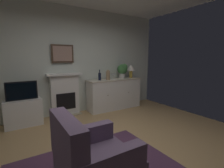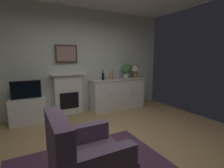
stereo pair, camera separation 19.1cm
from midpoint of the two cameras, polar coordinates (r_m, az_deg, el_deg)
ground_plane at (r=2.93m, az=2.61°, el=-22.55°), size 5.22×4.61×0.10m
wall_rear at (r=4.55m, az=-13.75°, el=7.64°), size 5.22×0.06×2.78m
fireplace_unit at (r=4.43m, az=-17.27°, el=-3.56°), size 0.87×0.30×1.10m
framed_picture at (r=4.38m, az=-18.06°, el=9.99°), size 0.55×0.04×0.45m
sideboard_cabinet at (r=4.83m, az=-0.36°, el=-3.44°), size 1.63×0.49×0.88m
table_lamp at (r=5.06m, az=5.53°, el=5.33°), size 0.26×0.26×0.40m
wine_bottle at (r=4.50m, az=-5.53°, el=2.67°), size 0.08×0.08×0.29m
wine_glass_left at (r=4.68m, az=-1.07°, el=3.13°), size 0.07×0.07×0.16m
wine_glass_center at (r=4.76m, az=-0.14°, el=3.23°), size 0.07×0.07×0.16m
vase_decorative at (r=4.57m, az=-2.61°, el=3.21°), size 0.11×0.11×0.28m
tv_cabinet at (r=4.21m, az=-29.60°, el=-8.60°), size 0.75×0.42×0.59m
tv_set at (r=4.08m, az=-30.12°, el=-2.05°), size 0.62×0.07×0.40m
potted_plant_small at (r=4.94m, az=2.62°, el=5.00°), size 0.30×0.30×0.43m
armchair at (r=1.98m, az=-9.90°, el=-24.85°), size 0.81×0.78×0.92m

